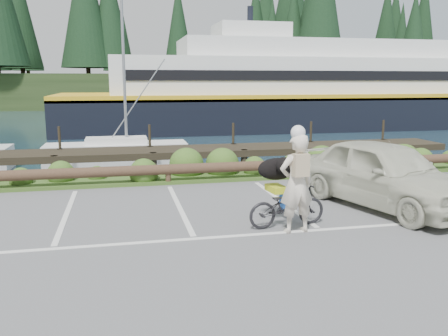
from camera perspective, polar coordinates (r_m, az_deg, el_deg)
The scene contains 8 objects.
ground at distance 9.63m, azimuth -3.93°, elevation -7.76°, with size 72.00×72.00×0.00m, color #555557.
harbor_backdrop at distance 87.64m, azimuth -11.37°, elevation 8.31°, with size 170.00×160.00×30.00m.
vegetation_strip at distance 14.72m, azimuth -6.99°, elevation -1.21°, with size 34.00×1.60×0.10m, color #3D5B21.
log_rail at distance 14.05m, azimuth -6.71°, elevation -1.97°, with size 32.00×0.30×0.60m, color #443021, non-canonical shape.
bicycle at distance 9.98m, azimuth 7.59°, elevation -4.52°, with size 0.59×1.69×0.89m, color black.
cyclist at distance 9.51m, azimuth 8.73°, elevation -1.87°, with size 0.73×0.48×2.00m, color beige.
dog at distance 10.30m, azimuth 6.34°, elevation -0.11°, with size 0.83×0.41×0.48m, color black.
parked_car at distance 12.00m, azimuth 18.71°, elevation -0.63°, with size 1.92×4.78×1.63m, color beige.
Camera 1 is at (-1.32, -9.06, 3.01)m, focal length 38.00 mm.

